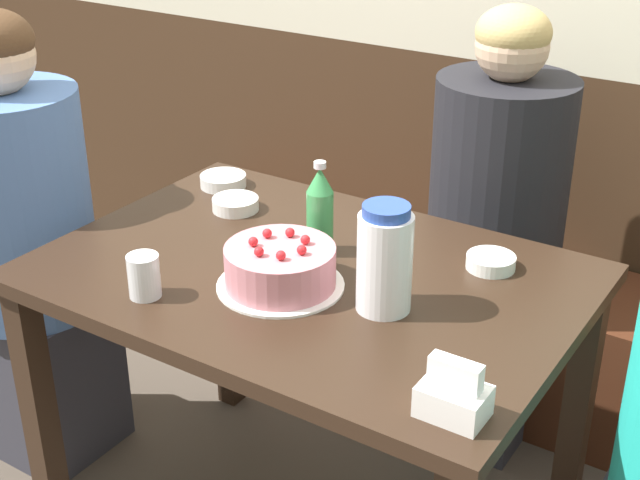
{
  "coord_description": "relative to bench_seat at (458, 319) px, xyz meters",
  "views": [
    {
      "loc": [
        0.94,
        -1.4,
        1.64
      ],
      "look_at": [
        -0.0,
        0.05,
        0.8
      ],
      "focal_mm": 50.0,
      "sensor_mm": 36.0,
      "label": 1
    }
  ],
  "objects": [
    {
      "name": "dining_table",
      "position": [
        0.0,
        -0.83,
        0.43
      ],
      "size": [
        1.14,
        0.79,
        0.75
      ],
      "color": "black",
      "rests_on": "ground_plane"
    },
    {
      "name": "person_teal_shirt",
      "position": [
        -0.83,
        -0.91,
        0.4
      ],
      "size": [
        0.37,
        0.37,
        1.23
      ],
      "color": "#33333D",
      "rests_on": "ground_plane"
    },
    {
      "name": "bench_seat",
      "position": [
        0.0,
        0.0,
        0.0
      ],
      "size": [
        2.03,
        0.38,
        0.42
      ],
      "color": "#472314",
      "rests_on": "ground_plane"
    },
    {
      "name": "bowl_soup_white",
      "position": [
        0.32,
        -0.61,
        0.56
      ],
      "size": [
        0.11,
        0.11,
        0.03
      ],
      "color": "white",
      "rests_on": "dining_table"
    },
    {
      "name": "water_pitcher",
      "position": [
        0.21,
        -0.88,
        0.65
      ],
      "size": [
        0.11,
        0.11,
        0.22
      ],
      "color": "white",
      "rests_on": "dining_table"
    },
    {
      "name": "birthday_cake",
      "position": [
        -0.01,
        -0.92,
        0.58
      ],
      "size": [
        0.26,
        0.26,
        0.11
      ],
      "color": "white",
      "rests_on": "dining_table"
    },
    {
      "name": "bowl_side_dish",
      "position": [
        -0.45,
        -0.56,
        0.56
      ],
      "size": [
        0.12,
        0.12,
        0.03
      ],
      "color": "white",
      "rests_on": "dining_table"
    },
    {
      "name": "soju_bottle",
      "position": [
        -0.03,
        -0.74,
        0.64
      ],
      "size": [
        0.06,
        0.06,
        0.21
      ],
      "color": "#388E4C",
      "rests_on": "dining_table"
    },
    {
      "name": "glass_water_tall",
      "position": [
        -0.21,
        -1.1,
        0.59
      ],
      "size": [
        0.07,
        0.07,
        0.09
      ],
      "color": "silver",
      "rests_on": "dining_table"
    },
    {
      "name": "napkin_holder",
      "position": [
        0.48,
        -1.12,
        0.58
      ],
      "size": [
        0.11,
        0.08,
        0.11
      ],
      "color": "white",
      "rests_on": "dining_table"
    },
    {
      "name": "bowl_rice_small",
      "position": [
        -0.33,
        -0.66,
        0.56
      ],
      "size": [
        0.11,
        0.11,
        0.03
      ],
      "color": "white",
      "rests_on": "dining_table"
    },
    {
      "name": "person_pale_blue_shirt",
      "position": [
        0.16,
        -0.17,
        0.39
      ],
      "size": [
        0.36,
        0.36,
        1.22
      ],
      "rotation": [
        0.0,
        0.0,
        -1.57
      ],
      "color": "#33333D",
      "rests_on": "ground_plane"
    }
  ]
}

